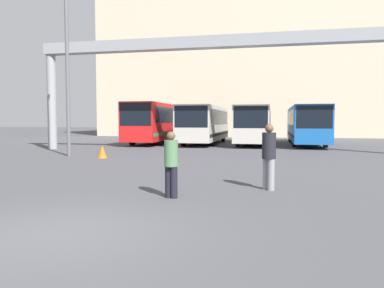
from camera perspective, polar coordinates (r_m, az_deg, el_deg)
The scene contains 11 objects.
ground_plane at distance 6.80m, azimuth -20.19°, elevation -12.90°, with size 200.00×200.00×0.00m, color #47474C.
building_backdrop at distance 50.74m, azimuth 8.29°, elevation 11.41°, with size 36.96×12.00×17.79m.
overhead_gantry at distance 23.40m, azimuth 3.47°, elevation 13.01°, with size 22.83×0.80×7.03m.
bus_slot_0 at distance 32.12m, azimuth -5.30°, elevation 3.51°, with size 2.61×10.53×3.31m.
bus_slot_1 at distance 31.41m, azimuth 2.01°, elevation 3.29°, with size 2.60×11.09×3.07m.
bus_slot_2 at distance 31.01m, azimuth 9.50°, elevation 3.18°, with size 2.53×11.21×3.01m.
bus_slot_3 at distance 31.62m, azimuth 16.99°, elevation 3.08°, with size 2.50×12.30×3.01m.
pedestrian_far_center at distance 9.22m, azimuth -3.20°, elevation -2.86°, with size 0.34×0.34×1.64m.
pedestrian_near_right at distance 10.48m, azimuth 11.63°, elevation -1.66°, with size 0.38×0.38×1.82m.
traffic_cone at distance 19.70m, azimuth -13.51°, elevation -1.14°, with size 0.47×0.47×0.66m.
lamp_post at distance 21.50m, azimuth -18.46°, elevation 10.99°, with size 0.36×0.36×8.79m.
Camera 1 is at (3.53, -5.49, 1.90)m, focal length 35.00 mm.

